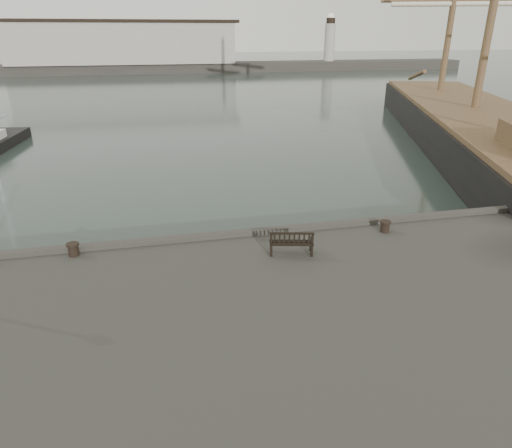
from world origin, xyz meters
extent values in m
plane|color=black|center=(0.00, 0.00, 0.00)|extent=(400.00, 400.00, 0.00)
cube|color=#383530|center=(0.00, 92.00, 1.00)|extent=(140.00, 8.00, 2.00)
cube|color=#A19E96|center=(-8.00, 92.00, 6.00)|extent=(46.00, 9.00, 8.00)
cube|color=black|center=(-8.00, 92.00, 10.30)|extent=(48.00, 9.50, 0.60)
cylinder|color=#A19E96|center=(38.00, 92.00, 6.00)|extent=(2.40, 2.40, 8.00)
sphere|color=silver|center=(38.00, 92.00, 11.40)|extent=(1.61, 1.61, 1.61)
cube|color=black|center=(0.50, -1.91, 1.95)|extent=(1.47, 0.80, 0.04)
cube|color=black|center=(0.45, -2.11, 2.16)|extent=(1.37, 0.38, 0.42)
cube|color=black|center=(0.50, -1.91, 1.75)|extent=(1.37, 0.71, 0.39)
cylinder|color=black|center=(-6.35, -0.50, 1.77)|extent=(0.44, 0.44, 0.42)
cylinder|color=black|center=(4.30, -0.98, 1.77)|extent=(0.52, 0.52, 0.42)
cube|color=black|center=(21.07, 16.92, 0.42)|extent=(22.81, 42.26, 4.20)
cube|color=brown|center=(21.07, 16.92, 2.67)|extent=(22.12, 41.33, 0.30)
camera|label=1|loc=(-3.53, -14.60, 8.19)|focal=32.00mm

